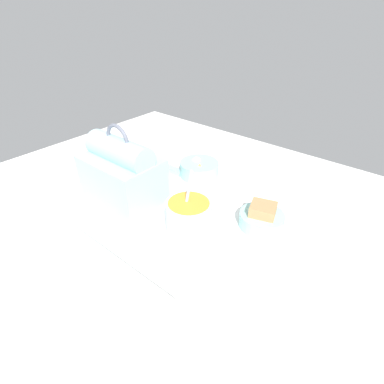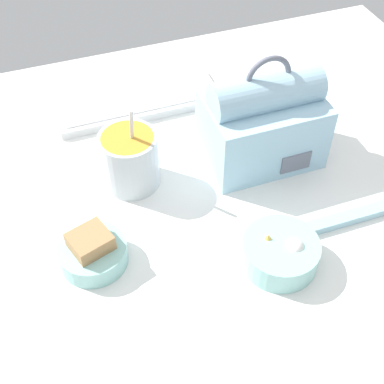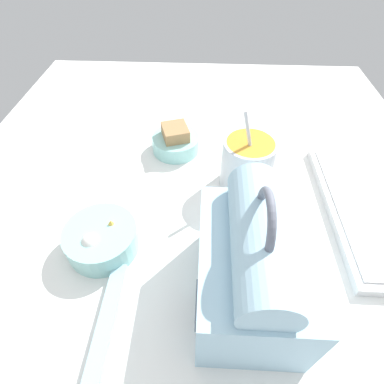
% 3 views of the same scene
% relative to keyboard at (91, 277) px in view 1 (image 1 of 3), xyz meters
% --- Properties ---
extents(desk_surface, '(1.40, 1.10, 0.02)m').
position_rel_keyboard_xyz_m(desk_surface, '(0.01, -0.33, -0.02)').
color(desk_surface, white).
rests_on(desk_surface, ground).
extents(keyboard, '(0.36, 0.13, 0.02)m').
position_rel_keyboard_xyz_m(keyboard, '(0.00, 0.00, 0.00)').
color(keyboard, silver).
rests_on(keyboard, desk_surface).
extents(lunch_bag, '(0.22, 0.15, 0.23)m').
position_rel_keyboard_xyz_m(lunch_bag, '(0.18, -0.24, 0.08)').
color(lunch_bag, '#9EC6DB').
rests_on(lunch_bag, desk_surface).
extents(soup_cup, '(0.11, 0.11, 0.18)m').
position_rel_keyboard_xyz_m(soup_cup, '(-0.07, -0.23, 0.05)').
color(soup_cup, silver).
rests_on(soup_cup, desk_surface).
extents(bento_bowl_sandwich, '(0.11, 0.11, 0.07)m').
position_rel_keyboard_xyz_m(bento_bowl_sandwich, '(-0.18, -0.39, 0.01)').
color(bento_bowl_sandwich, '#93D1CC').
rests_on(bento_bowl_sandwich, desk_surface).
extents(bento_bowl_snacks, '(0.13, 0.13, 0.06)m').
position_rel_keyboard_xyz_m(bento_bowl_snacks, '(0.11, -0.49, 0.02)').
color(bento_bowl_snacks, '#93D1CC').
rests_on(bento_bowl_snacks, desk_surface).
extents(chopstick_case, '(0.23, 0.03, 0.02)m').
position_rel_keyboard_xyz_m(chopstick_case, '(0.26, -0.45, -0.00)').
color(chopstick_case, '#99C6D6').
rests_on(chopstick_case, desk_surface).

